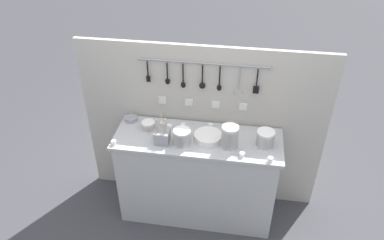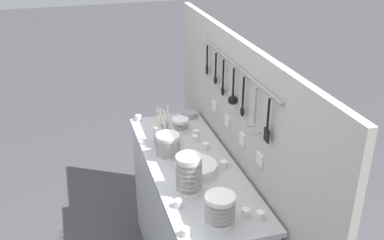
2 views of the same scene
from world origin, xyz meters
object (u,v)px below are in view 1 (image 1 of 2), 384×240
object	(u,v)px
cup_centre	(242,155)
cup_back_right	(183,126)
bowl_stack_back_corner	(230,138)
cup_back_left	(263,134)
bowl_stack_short_front	(182,138)
bowl_stack_nested_right	(148,126)
cup_beside_plates	(169,127)
bowl_stack_tall_left	(265,139)
cup_by_caddy	(211,126)
steel_mixing_bowl	(131,119)
cup_edge_far	(114,143)
cup_front_right	(187,136)
cup_front_left	(270,160)
cutlery_caddy	(162,136)
cup_edge_near	(163,124)
cup_mid_row	(268,131)
plate_stack	(208,137)

from	to	relation	value
cup_centre	cup_back_right	world-z (taller)	same
bowl_stack_back_corner	cup_back_left	distance (m)	0.37
bowl_stack_short_front	cup_back_left	size ratio (longest dim) A/B	3.57
bowl_stack_nested_right	cup_beside_plates	bearing A→B (deg)	15.71
bowl_stack_tall_left	cup_beside_plates	distance (m)	0.86
cup_by_caddy	steel_mixing_bowl	bearing A→B (deg)	179.76
cup_centre	cup_by_caddy	size ratio (longest dim) A/B	1.00
cup_by_caddy	cup_edge_far	world-z (taller)	same
bowl_stack_short_front	cup_front_right	distance (m)	0.13
bowl_stack_nested_right	cup_front_left	distance (m)	1.11
cutlery_caddy	cup_centre	world-z (taller)	cutlery_caddy
bowl_stack_back_corner	bowl_stack_tall_left	bearing A→B (deg)	13.77
cup_beside_plates	cup_front_left	xyz separation A→B (m)	(0.90, -0.32, 0.00)
bowl_stack_tall_left	cup_edge_near	distance (m)	0.94
cup_mid_row	cup_back_left	world-z (taller)	same
plate_stack	cup_by_caddy	world-z (taller)	plate_stack
bowl_stack_back_corner	plate_stack	xyz separation A→B (m)	(-0.19, 0.10, -0.09)
bowl_stack_short_front	cup_centre	size ratio (longest dim) A/B	3.57
steel_mixing_bowl	cup_mid_row	world-z (taller)	cup_mid_row
bowl_stack_short_front	cup_back_left	distance (m)	0.72
bowl_stack_short_front	cup_mid_row	distance (m)	0.78
cutlery_caddy	cup_by_caddy	world-z (taller)	cutlery_caddy
cup_centre	bowl_stack_short_front	bearing A→B (deg)	171.99
cup_edge_far	cup_beside_plates	distance (m)	0.52
cutlery_caddy	cup_beside_plates	size ratio (longest dim) A/B	6.11
bowl_stack_short_front	cutlery_caddy	bearing A→B (deg)	173.57
bowl_stack_nested_right	cup_mid_row	bearing A→B (deg)	6.70
cup_back_right	cup_edge_near	bearing A→B (deg)	-178.01
bowl_stack_short_front	bowl_stack_tall_left	xyz separation A→B (m)	(0.69, 0.09, 0.00)
cup_back_left	bowl_stack_tall_left	bearing A→B (deg)	-85.62
bowl_stack_short_front	bowl_stack_nested_right	world-z (taller)	bowl_stack_short_front
cup_back_left	cup_front_right	bearing A→B (deg)	-169.61
cup_by_caddy	bowl_stack_short_front	bearing A→B (deg)	-125.87
bowl_stack_short_front	cup_centre	xyz separation A→B (m)	(0.51, -0.07, -0.06)
bowl_stack_back_corner	bowl_stack_tall_left	distance (m)	0.31
cup_mid_row	cup_by_caddy	distance (m)	0.51
cup_front_right	cup_centre	bearing A→B (deg)	-20.71
plate_stack	cup_front_left	bearing A→B (deg)	-22.29
cup_back_left	cup_front_left	distance (m)	0.34
cup_front_right	cup_edge_near	distance (m)	0.28
steel_mixing_bowl	cutlery_caddy	distance (m)	0.45
bowl_stack_back_corner	cup_centre	bearing A→B (deg)	-38.82
steel_mixing_bowl	cutlery_caddy	size ratio (longest dim) A/B	0.43
bowl_stack_nested_right	cup_edge_far	size ratio (longest dim) A/B	2.64
bowl_stack_back_corner	cup_by_caddy	world-z (taller)	bowl_stack_back_corner
bowl_stack_nested_right	cup_front_right	xyz separation A→B (m)	(0.36, -0.06, -0.02)
bowl_stack_tall_left	cup_centre	bearing A→B (deg)	-138.14
cup_mid_row	cup_edge_far	distance (m)	1.36
cup_centre	cup_edge_far	xyz separation A→B (m)	(-1.09, -0.01, 0.00)
cup_front_right	cup_edge_near	size ratio (longest dim) A/B	1.00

